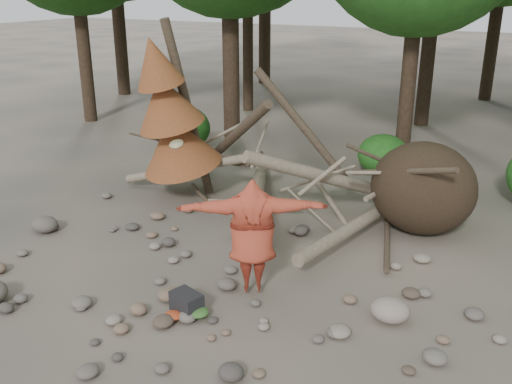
% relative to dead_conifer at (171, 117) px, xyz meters
% --- Properties ---
extents(ground, '(120.00, 120.00, 0.00)m').
position_rel_dead_conifer_xyz_m(ground, '(3.12, -3.37, -2.11)').
color(ground, '#514C44').
rests_on(ground, ground).
extents(deadfall_pile, '(8.55, 5.24, 3.30)m').
position_rel_dead_conifer_xyz_m(deadfall_pile, '(5.13, 0.87, -1.16)').
color(deadfall_pile, '#332619').
rests_on(deadfall_pile, ground).
extents(dead_conifer, '(2.06, 2.16, 4.35)m').
position_rel_dead_conifer_xyz_m(dead_conifer, '(0.00, 0.00, 0.00)').
color(dead_conifer, '#4C3F30').
rests_on(dead_conifer, ground).
extents(bush_left, '(1.80, 1.80, 1.44)m').
position_rel_dead_conifer_xyz_m(bush_left, '(-2.38, 3.83, -1.39)').
color(bush_left, '#1C5115').
rests_on(bush_left, ground).
extents(bush_mid, '(1.40, 1.40, 1.12)m').
position_rel_dead_conifer_xyz_m(bush_mid, '(3.92, 4.43, -1.55)').
color(bush_mid, '#26671D').
rests_on(bush_mid, ground).
extents(frisbee_thrower, '(3.00, 1.80, 2.40)m').
position_rel_dead_conifer_xyz_m(frisbee_thrower, '(3.73, -3.01, -1.03)').
color(frisbee_thrower, '#AC3B26').
rests_on(frisbee_thrower, ground).
extents(backpack, '(0.58, 0.47, 0.34)m').
position_rel_dead_conifer_xyz_m(backpack, '(3.12, -4.11, -1.94)').
color(backpack, black).
rests_on(backpack, ground).
extents(cloth_green, '(0.41, 0.34, 0.16)m').
position_rel_dead_conifer_xyz_m(cloth_green, '(3.32, -4.13, -2.03)').
color(cloth_green, '#376528').
rests_on(cloth_green, ground).
extents(cloth_orange, '(0.30, 0.25, 0.11)m').
position_rel_dead_conifer_xyz_m(cloth_orange, '(3.03, -4.36, -2.06)').
color(cloth_orange, '#A0391B').
rests_on(cloth_orange, ground).
extents(boulder_mid_right, '(0.63, 0.57, 0.38)m').
position_rel_dead_conifer_xyz_m(boulder_mid_right, '(6.07, -2.76, -1.92)').
color(boulder_mid_right, gray).
rests_on(boulder_mid_right, ground).
extents(boulder_mid_left, '(0.58, 0.52, 0.35)m').
position_rel_dead_conifer_xyz_m(boulder_mid_left, '(-1.42, -2.80, -1.94)').
color(boulder_mid_left, '#5E564F').
rests_on(boulder_mid_left, ground).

